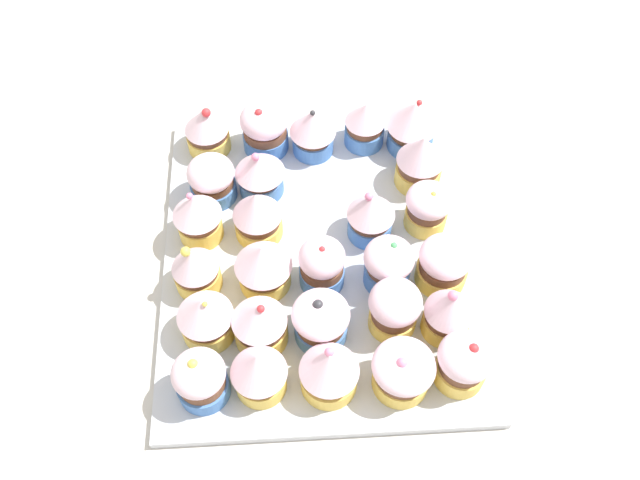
% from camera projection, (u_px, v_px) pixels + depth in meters
% --- Properties ---
extents(ground_plane, '(1.80, 1.80, 0.03)m').
position_uv_depth(ground_plane, '(320.00, 265.00, 0.85)').
color(ground_plane, beige).
extents(baking_tray, '(0.45, 0.38, 0.01)m').
position_uv_depth(baking_tray, '(320.00, 256.00, 0.84)').
color(baking_tray, silver).
rests_on(baking_tray, ground_plane).
extents(cupcake_0, '(0.06, 0.06, 0.07)m').
position_uv_depth(cupcake_0, '(207.00, 129.00, 0.90)').
color(cupcake_0, '#EFC651').
rests_on(cupcake_0, baking_tray).
extents(cupcake_1, '(0.06, 0.06, 0.06)m').
position_uv_depth(cupcake_1, '(212.00, 179.00, 0.85)').
color(cupcake_1, '#477AC6').
rests_on(cupcake_1, baking_tray).
extents(cupcake_2, '(0.06, 0.06, 0.07)m').
position_uv_depth(cupcake_2, '(198.00, 216.00, 0.82)').
color(cupcake_2, '#EFC651').
rests_on(cupcake_2, baking_tray).
extents(cupcake_3, '(0.05, 0.05, 0.08)m').
position_uv_depth(cupcake_3, '(195.00, 268.00, 0.78)').
color(cupcake_3, '#EFC651').
rests_on(cupcake_3, baking_tray).
extents(cupcake_4, '(0.06, 0.06, 0.07)m').
position_uv_depth(cupcake_4, '(205.00, 317.00, 0.74)').
color(cupcake_4, '#EFC651').
rests_on(cupcake_4, baking_tray).
extents(cupcake_5, '(0.06, 0.06, 0.07)m').
position_uv_depth(cupcake_5, '(200.00, 379.00, 0.71)').
color(cupcake_5, '#477AC6').
rests_on(cupcake_5, baking_tray).
extents(cupcake_6, '(0.06, 0.06, 0.08)m').
position_uv_depth(cupcake_6, '(265.00, 128.00, 0.90)').
color(cupcake_6, '#477AC6').
rests_on(cupcake_6, baking_tray).
extents(cupcake_7, '(0.06, 0.06, 0.07)m').
position_uv_depth(cupcake_7, '(260.00, 171.00, 0.85)').
color(cupcake_7, '#477AC6').
rests_on(cupcake_7, baking_tray).
extents(cupcake_8, '(0.06, 0.06, 0.08)m').
position_uv_depth(cupcake_8, '(257.00, 214.00, 0.82)').
color(cupcake_8, '#EFC651').
rests_on(cupcake_8, baking_tray).
extents(cupcake_9, '(0.07, 0.07, 0.07)m').
position_uv_depth(cupcake_9, '(263.00, 265.00, 0.78)').
color(cupcake_9, '#EFC651').
rests_on(cupcake_9, baking_tray).
extents(cupcake_10, '(0.06, 0.06, 0.08)m').
position_uv_depth(cupcake_10, '(260.00, 323.00, 0.74)').
color(cupcake_10, '#EFC651').
rests_on(cupcake_10, baking_tray).
extents(cupcake_11, '(0.06, 0.06, 0.07)m').
position_uv_depth(cupcake_11, '(259.00, 371.00, 0.71)').
color(cupcake_11, '#EFC651').
rests_on(cupcake_11, baking_tray).
extents(cupcake_12, '(0.06, 0.06, 0.07)m').
position_uv_depth(cupcake_12, '(313.00, 130.00, 0.89)').
color(cupcake_12, '#477AC6').
rests_on(cupcake_12, baking_tray).
extents(cupcake_13, '(0.05, 0.05, 0.08)m').
position_uv_depth(cupcake_13, '(325.00, 264.00, 0.78)').
color(cupcake_13, '#477AC6').
rests_on(cupcake_13, baking_tray).
extents(cupcake_14, '(0.06, 0.06, 0.07)m').
position_uv_depth(cupcake_14, '(321.00, 320.00, 0.74)').
color(cupcake_14, '#477AC6').
rests_on(cupcake_14, baking_tray).
extents(cupcake_15, '(0.06, 0.06, 0.08)m').
position_uv_depth(cupcake_15, '(326.00, 370.00, 0.71)').
color(cupcake_15, '#EFC651').
rests_on(cupcake_15, baking_tray).
extents(cupcake_16, '(0.05, 0.05, 0.07)m').
position_uv_depth(cupcake_16, '(365.00, 124.00, 0.90)').
color(cupcake_16, '#477AC6').
rests_on(cupcake_16, baking_tray).
extents(cupcake_17, '(0.06, 0.06, 0.07)m').
position_uv_depth(cupcake_17, '(371.00, 215.00, 0.82)').
color(cupcake_17, '#477AC6').
rests_on(cupcake_17, baking_tray).
extents(cupcake_18, '(0.06, 0.06, 0.07)m').
position_uv_depth(cupcake_18, '(388.00, 264.00, 0.78)').
color(cupcake_18, '#477AC6').
rests_on(cupcake_18, baking_tray).
extents(cupcake_19, '(0.06, 0.06, 0.07)m').
position_uv_depth(cupcake_19, '(394.00, 308.00, 0.75)').
color(cupcake_19, '#EFC651').
rests_on(cupcake_19, baking_tray).
extents(cupcake_20, '(0.07, 0.07, 0.07)m').
position_uv_depth(cupcake_20, '(403.00, 371.00, 0.71)').
color(cupcake_20, '#EFC651').
rests_on(cupcake_20, baking_tray).
extents(cupcake_21, '(0.07, 0.07, 0.08)m').
position_uv_depth(cupcake_21, '(412.00, 124.00, 0.89)').
color(cupcake_21, '#477AC6').
rests_on(cupcake_21, baking_tray).
extents(cupcake_22, '(0.06, 0.06, 0.08)m').
position_uv_depth(cupcake_22, '(420.00, 160.00, 0.86)').
color(cupcake_22, '#EFC651').
rests_on(cupcake_22, baking_tray).
extents(cupcake_23, '(0.06, 0.06, 0.07)m').
position_uv_depth(cupcake_23, '(428.00, 207.00, 0.83)').
color(cupcake_23, '#EFC651').
rests_on(cupcake_23, baking_tray).
extents(cupcake_24, '(0.06, 0.06, 0.07)m').
position_uv_depth(cupcake_24, '(444.00, 263.00, 0.78)').
color(cupcake_24, '#EFC651').
rests_on(cupcake_24, baking_tray).
extents(cupcake_25, '(0.06, 0.06, 0.08)m').
position_uv_depth(cupcake_25, '(449.00, 312.00, 0.74)').
color(cupcake_25, '#EFC651').
rests_on(cupcake_25, baking_tray).
extents(cupcake_26, '(0.06, 0.06, 0.07)m').
position_uv_depth(cupcake_26, '(463.00, 362.00, 0.71)').
color(cupcake_26, '#EFC651').
rests_on(cupcake_26, baking_tray).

